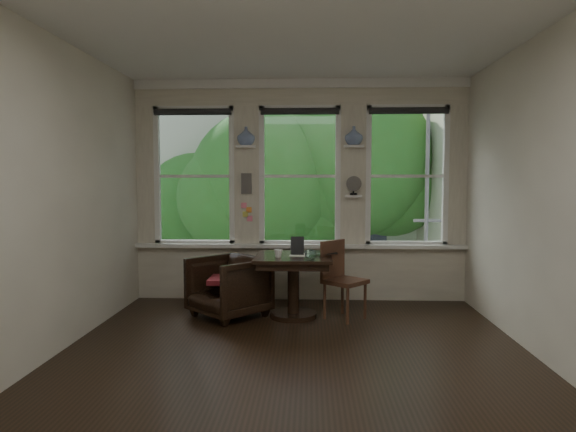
{
  "coord_description": "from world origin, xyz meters",
  "views": [
    {
      "loc": [
        0.14,
        -4.8,
        1.65
      ],
      "look_at": [
        -0.1,
        0.9,
        1.25
      ],
      "focal_mm": 32.0,
      "sensor_mm": 36.0,
      "label": 1
    }
  ],
  "objects_px": {
    "table": "(293,286)",
    "side_chair_right": "(345,281)",
    "mug": "(278,253)",
    "laptop": "(324,255)",
    "armchair_left": "(229,287)"
  },
  "relations": [
    {
      "from": "table",
      "to": "side_chair_right",
      "type": "relative_size",
      "value": 0.98
    },
    {
      "from": "side_chair_right",
      "to": "mug",
      "type": "relative_size",
      "value": 9.27
    },
    {
      "from": "table",
      "to": "laptop",
      "type": "xyz_separation_m",
      "value": [
        0.36,
        -0.03,
        0.39
      ]
    },
    {
      "from": "laptop",
      "to": "mug",
      "type": "xyz_separation_m",
      "value": [
        -0.53,
        -0.13,
        0.03
      ]
    },
    {
      "from": "side_chair_right",
      "to": "mug",
      "type": "xyz_separation_m",
      "value": [
        -0.78,
        -0.11,
        0.34
      ]
    },
    {
      "from": "armchair_left",
      "to": "laptop",
      "type": "relative_size",
      "value": 2.36
    },
    {
      "from": "table",
      "to": "armchair_left",
      "type": "height_order",
      "value": "table"
    },
    {
      "from": "mug",
      "to": "armchair_left",
      "type": "bearing_deg",
      "value": 165.65
    },
    {
      "from": "table",
      "to": "laptop",
      "type": "bearing_deg",
      "value": -5.24
    },
    {
      "from": "armchair_left",
      "to": "side_chair_right",
      "type": "distance_m",
      "value": 1.4
    },
    {
      "from": "table",
      "to": "side_chair_right",
      "type": "height_order",
      "value": "side_chair_right"
    },
    {
      "from": "table",
      "to": "armchair_left",
      "type": "xyz_separation_m",
      "value": [
        -0.78,
        -0.0,
        -0.01
      ]
    },
    {
      "from": "table",
      "to": "laptop",
      "type": "height_order",
      "value": "laptop"
    },
    {
      "from": "table",
      "to": "mug",
      "type": "height_order",
      "value": "mug"
    },
    {
      "from": "table",
      "to": "mug",
      "type": "xyz_separation_m",
      "value": [
        -0.17,
        -0.16,
        0.42
      ]
    }
  ]
}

